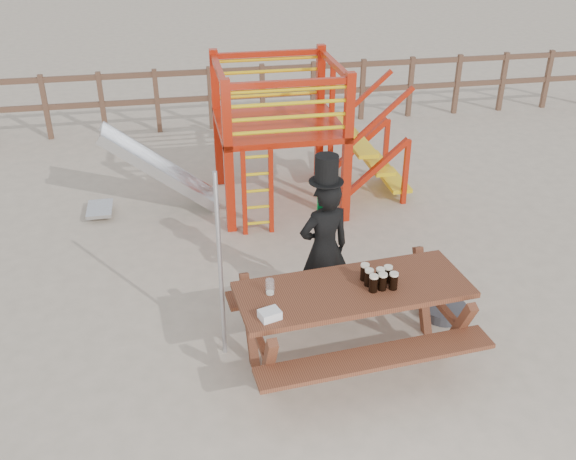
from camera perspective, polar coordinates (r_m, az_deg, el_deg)
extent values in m
plane|color=#C5B199|center=(6.63, 3.05, -10.90)|extent=(60.00, 60.00, 0.00)
cube|color=brown|center=(12.42, -4.68, 13.96)|extent=(15.00, 0.06, 0.10)
cube|color=brown|center=(12.56, -4.58, 11.73)|extent=(15.00, 0.06, 0.10)
cube|color=brown|center=(12.68, -20.74, 10.16)|extent=(0.09, 0.09, 1.20)
cube|color=brown|center=(12.55, -16.19, 10.69)|extent=(0.09, 0.09, 1.20)
cube|color=brown|center=(12.49, -11.56, 11.16)|extent=(0.09, 0.09, 1.20)
cube|color=brown|center=(12.52, -6.90, 11.56)|extent=(0.09, 0.09, 1.20)
cube|color=brown|center=(12.62, -2.28, 11.88)|extent=(0.09, 0.09, 1.20)
cube|color=brown|center=(12.80, 2.24, 12.12)|extent=(0.09, 0.09, 1.20)
cube|color=brown|center=(13.06, 6.62, 12.29)|extent=(0.09, 0.09, 1.20)
cube|color=brown|center=(13.38, 10.82, 12.38)|extent=(0.09, 0.09, 1.20)
cube|color=brown|center=(13.77, 14.79, 12.41)|extent=(0.09, 0.09, 1.20)
cube|color=brown|center=(14.23, 18.54, 12.39)|extent=(0.09, 0.09, 1.20)
cube|color=brown|center=(14.73, 22.03, 12.32)|extent=(0.09, 0.09, 1.20)
cube|color=red|center=(8.40, -5.32, 6.33)|extent=(0.12, 0.12, 2.10)
cube|color=red|center=(8.69, 5.30, 7.08)|extent=(0.12, 0.12, 2.10)
cube|color=red|center=(9.90, -6.34, 9.74)|extent=(0.12, 0.12, 2.10)
cube|color=red|center=(10.14, 2.83, 10.34)|extent=(0.12, 0.12, 2.10)
cube|color=red|center=(9.19, -0.89, 9.42)|extent=(1.72, 1.72, 0.08)
cube|color=red|center=(8.20, 0.08, 12.91)|extent=(1.60, 0.08, 0.08)
cube|color=red|center=(9.73, -1.79, 15.39)|extent=(1.60, 0.08, 0.08)
cube|color=red|center=(8.87, -6.18, 13.94)|extent=(0.08, 1.60, 0.08)
cube|color=red|center=(9.13, 4.18, 14.46)|extent=(0.08, 1.60, 0.08)
cylinder|color=yellow|center=(8.39, 0.08, 8.83)|extent=(1.50, 0.05, 0.05)
cylinder|color=yellow|center=(9.89, -1.73, 11.89)|extent=(1.50, 0.05, 0.05)
cylinder|color=yellow|center=(8.33, 0.08, 10.00)|extent=(1.50, 0.05, 0.05)
cylinder|color=yellow|center=(9.84, -1.75, 12.90)|extent=(1.50, 0.05, 0.05)
cylinder|color=yellow|center=(8.28, 0.08, 11.18)|extent=(1.50, 0.05, 0.05)
cylinder|color=yellow|center=(9.79, -1.76, 13.91)|extent=(1.50, 0.05, 0.05)
cylinder|color=yellow|center=(8.23, 0.08, 12.38)|extent=(1.50, 0.05, 0.05)
cylinder|color=yellow|center=(9.75, -1.78, 14.94)|extent=(1.50, 0.05, 0.05)
cube|color=red|center=(8.46, -3.93, 3.22)|extent=(0.06, 0.06, 1.20)
cube|color=red|center=(8.51, -1.52, 3.43)|extent=(0.06, 0.06, 1.20)
cylinder|color=yellow|center=(8.69, -2.65, 0.64)|extent=(0.36, 0.04, 0.04)
cylinder|color=yellow|center=(8.58, -2.69, 2.06)|extent=(0.36, 0.04, 0.04)
cylinder|color=yellow|center=(8.47, -2.72, 3.51)|extent=(0.36, 0.04, 0.04)
cylinder|color=yellow|center=(8.37, -2.76, 5.00)|extent=(0.36, 0.04, 0.04)
cylinder|color=yellow|center=(8.28, -2.80, 6.52)|extent=(0.36, 0.04, 0.04)
cube|color=yellow|center=(9.44, 4.88, 9.06)|extent=(0.30, 0.90, 0.06)
cube|color=yellow|center=(9.62, 6.43, 7.45)|extent=(0.30, 0.90, 0.06)
cube|color=yellow|center=(9.81, 7.90, 5.91)|extent=(0.30, 0.90, 0.06)
cube|color=yellow|center=(10.02, 9.32, 4.42)|extent=(0.30, 0.90, 0.06)
cube|color=red|center=(9.32, 7.87, 5.48)|extent=(0.95, 0.08, 0.86)
cube|color=red|center=(10.12, 6.29, 7.45)|extent=(0.95, 0.08, 0.86)
cube|color=silver|center=(9.28, -11.29, 5.20)|extent=(1.53, 0.55, 1.21)
cube|color=silver|center=(9.02, -11.29, 4.77)|extent=(1.58, 0.04, 1.28)
cube|color=silver|center=(9.51, -11.34, 6.05)|extent=(1.58, 0.04, 1.28)
cube|color=silver|center=(9.55, -16.38, 1.82)|extent=(0.35, 0.55, 0.05)
cube|color=brown|center=(6.10, 5.86, -5.31)|extent=(2.27, 1.02, 0.06)
cube|color=brown|center=(5.85, 7.88, -11.16)|extent=(2.22, 0.50, 0.04)
cube|color=brown|center=(6.75, 3.86, -4.90)|extent=(2.22, 0.50, 0.04)
cube|color=brown|center=(6.12, -2.67, -10.02)|extent=(0.20, 1.33, 0.79)
cube|color=brown|center=(6.70, 13.22, -7.02)|extent=(0.20, 1.33, 0.79)
imported|color=black|center=(6.80, 3.23, -1.75)|extent=(0.64, 0.49, 1.57)
cube|color=#0E9B3B|center=(6.81, 2.80, 0.11)|extent=(0.06, 0.03, 0.37)
cylinder|color=black|center=(6.44, 3.42, 4.33)|extent=(0.36, 0.36, 0.01)
cylinder|color=black|center=(6.38, 3.46, 5.50)|extent=(0.24, 0.24, 0.27)
cube|color=white|center=(6.45, 3.00, 6.66)|extent=(0.12, 0.03, 0.03)
cylinder|color=#B2B2B7|center=(6.10, -6.03, -3.44)|extent=(0.04, 0.04, 1.99)
cylinder|color=#37383C|center=(7.33, 13.65, -6.90)|extent=(0.51, 0.51, 0.12)
cylinder|color=#37383C|center=(7.27, 13.74, -6.21)|extent=(0.06, 0.06, 0.10)
cube|color=white|center=(5.63, -1.63, -7.52)|extent=(0.21, 0.19, 0.08)
cylinder|color=black|center=(6.01, 7.60, -4.81)|extent=(0.08, 0.08, 0.15)
cylinder|color=beige|center=(5.96, 7.65, -4.12)|extent=(0.08, 0.08, 0.02)
cylinder|color=black|center=(6.05, 8.39, -4.64)|extent=(0.08, 0.08, 0.15)
cylinder|color=beige|center=(6.00, 8.45, -3.96)|extent=(0.08, 0.08, 0.02)
cylinder|color=black|center=(6.07, 9.35, -4.57)|extent=(0.08, 0.08, 0.15)
cylinder|color=beige|center=(6.03, 9.42, -3.89)|extent=(0.08, 0.08, 0.02)
cylinder|color=black|center=(6.09, 7.20, -4.28)|extent=(0.08, 0.08, 0.15)
cylinder|color=beige|center=(6.05, 7.25, -3.60)|extent=(0.08, 0.08, 0.02)
cylinder|color=black|center=(6.12, 8.18, -4.20)|extent=(0.08, 0.08, 0.15)
cylinder|color=beige|center=(6.07, 8.23, -3.51)|extent=(0.08, 0.08, 0.02)
cylinder|color=black|center=(6.17, 8.85, -3.98)|extent=(0.08, 0.08, 0.15)
cylinder|color=beige|center=(6.12, 8.91, -3.30)|extent=(0.08, 0.08, 0.02)
cylinder|color=black|center=(6.17, 6.82, -3.80)|extent=(0.08, 0.08, 0.15)
cylinder|color=beige|center=(6.12, 6.87, -3.12)|extent=(0.08, 0.08, 0.02)
cylinder|color=silver|center=(5.93, -1.62, -5.08)|extent=(0.08, 0.08, 0.15)
cylinder|color=beige|center=(5.96, -1.61, -5.60)|extent=(0.07, 0.07, 0.02)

